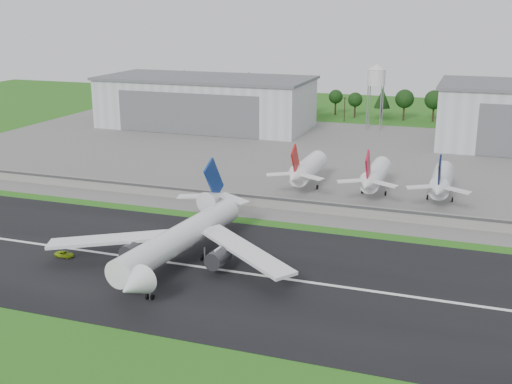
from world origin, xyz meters
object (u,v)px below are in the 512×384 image
at_px(main_airliner, 180,244).
at_px(parked_jet_navy, 441,182).
at_px(parked_jet_red_a, 306,170).
at_px(ground_vehicle, 64,254).
at_px(parked_jet_red_b, 374,176).

distance_m(main_airliner, parked_jet_navy, 83.67).
relative_size(main_airliner, parked_jet_navy, 1.89).
xyz_separation_m(parked_jet_red_a, parked_jet_navy, (40.01, -0.02, -0.14)).
distance_m(main_airliner, ground_vehicle, 27.42).
xyz_separation_m(parked_jet_red_a, parked_jet_red_b, (20.88, -0.02, -0.17)).
distance_m(parked_jet_red_a, parked_jet_navy, 40.01).
height_order(ground_vehicle, parked_jet_navy, parked_jet_navy).
height_order(parked_jet_red_a, parked_jet_navy, parked_jet_red_a).
height_order(main_airliner, parked_jet_red_a, main_airliner).
bearing_deg(parked_jet_red_a, main_airliner, -98.56).
bearing_deg(parked_jet_red_b, main_airliner, -114.81).
distance_m(ground_vehicle, parked_jet_red_b, 91.91).
height_order(main_airliner, parked_jet_navy, main_airliner).
height_order(parked_jet_red_b, parked_jet_navy, parked_jet_navy).
height_order(parked_jet_red_a, parked_jet_red_b, parked_jet_red_a).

